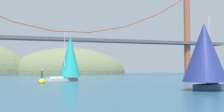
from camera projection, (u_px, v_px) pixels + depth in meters
The scene contains 6 objects.
headland_center at pixel (69, 74), 152.00m from camera, with size 63.05×44.00×28.52m, color #5B6647.
suspension_bridge at pixel (72, 36), 113.11m from camera, with size 143.88×6.00×36.80m.
sailboat_teal_sail at pixel (70, 57), 60.04m from camera, with size 8.67×7.40×10.20m.
sailboat_navy_sail at pixel (205, 54), 32.05m from camera, with size 8.67×7.31×8.79m.
sailboat_white_mainsail at pixel (211, 63), 76.79m from camera, with size 6.78×8.92×9.21m.
channel_buoy at pixel (42, 81), 47.30m from camera, with size 1.10×1.10×2.64m.
Camera 1 is at (-17.20, -17.49, 2.43)m, focal length 44.41 mm.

